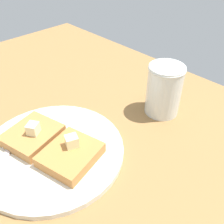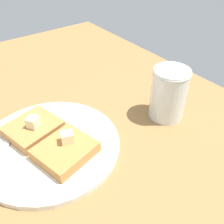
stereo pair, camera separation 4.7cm
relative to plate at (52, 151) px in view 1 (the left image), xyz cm
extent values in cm
cube|color=olive|center=(-5.84, -5.89, -1.78)|extent=(98.53, 98.53, 2.34)
cylinder|color=silver|center=(0.00, 0.00, -0.06)|extent=(25.48, 25.48, 1.10)
torus|color=gray|center=(0.00, 0.00, 0.09)|extent=(25.48, 25.48, 0.80)
cube|color=#B4793E|center=(-4.30, -1.07, 1.50)|extent=(10.08, 10.81, 2.02)
cube|color=#BA793D|center=(4.30, 1.07, 1.50)|extent=(10.08, 10.81, 2.02)
cube|color=beige|center=(-3.61, -0.95, 3.52)|extent=(2.62, 2.69, 2.03)
cube|color=beige|center=(3.64, 2.04, 3.52)|extent=(2.43, 2.55, 2.03)
cube|color=silver|center=(-1.27, -8.34, 0.67)|extent=(8.61, 6.62, 0.36)
cube|color=silver|center=(-6.44, -4.57, 0.67)|extent=(3.56, 3.43, 0.36)
cube|color=silver|center=(-9.35, -3.47, 0.67)|extent=(2.77, 2.15, 0.36)
cube|color=silver|center=(-9.03, -3.02, 0.67)|extent=(2.77, 2.15, 0.36)
cube|color=silver|center=(-8.70, -2.58, 0.67)|extent=(2.77, 2.15, 0.36)
cube|color=silver|center=(-8.38, -2.14, 0.67)|extent=(2.77, 2.15, 0.36)
cylinder|color=#34120A|center=(6.01, 23.91, 3.68)|extent=(6.60, 6.60, 8.58)
cylinder|color=silver|center=(6.01, 23.91, 4.78)|extent=(7.17, 7.17, 10.78)
torus|color=silver|center=(6.01, 23.91, 9.72)|extent=(7.39, 7.39, 0.50)
camera|label=1|loc=(29.44, -13.73, 32.76)|focal=40.00mm
camera|label=2|loc=(32.48, -10.18, 32.76)|focal=40.00mm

